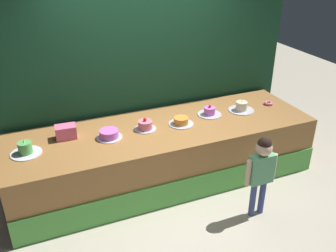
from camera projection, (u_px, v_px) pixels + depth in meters
ground_plane at (182, 202)px, 4.55m from camera, size 12.00×12.00×0.00m
stage_platform at (164, 153)px, 4.86m from camera, size 3.90×1.20×0.76m
curtain_backdrop at (144, 61)px, 4.96m from camera, size 4.27×0.08×2.87m
child_figure at (262, 166)px, 4.08m from camera, size 0.39×0.18×1.02m
pink_box at (66, 132)px, 4.40m from camera, size 0.25×0.18×0.16m
donut at (268, 103)px, 5.32m from camera, size 0.13×0.13×0.04m
cake_far_left at (25, 149)px, 4.09m from camera, size 0.34×0.34×0.18m
cake_left at (109, 134)px, 4.42m from camera, size 0.31×0.31×0.10m
cake_center_left at (145, 125)px, 4.62m from camera, size 0.28×0.28×0.16m
cake_center_right at (181, 121)px, 4.75m from camera, size 0.32×0.32×0.09m
cake_right at (210, 112)px, 5.00m from camera, size 0.32×0.32×0.14m
cake_far_right at (241, 107)px, 5.12m from camera, size 0.35×0.35×0.17m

